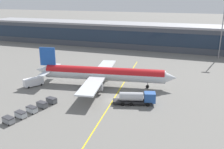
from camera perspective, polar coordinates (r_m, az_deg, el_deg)
The scene contains 12 objects.
ground_plane at distance 67.24m, azimuth 0.31°, elevation -5.95°, with size 700.00×700.00×0.00m, color slate.
apron_lead_in_line at distance 69.09m, azimuth 0.55°, elevation -5.28°, with size 0.30×80.00×0.01m, color yellow.
terminal_building at distance 134.33m, azimuth 9.26°, elevation 8.52°, with size 195.29×17.95×12.43m.
main_airliner at distance 77.09m, azimuth -2.01°, elevation 0.19°, with size 43.90×35.09×11.35m.
fuel_tanker at distance 64.87m, azimuth 5.65°, elevation -5.27°, with size 11.07×5.32×3.25m.
lavatory_truck at distance 81.05m, azimuth -17.23°, elevation -1.52°, with size 4.99×6.15×2.50m.
baggage_cart_0 at distance 60.19m, azimuth -22.31°, elevation -9.50°, with size 2.94×2.15×1.48m.
baggage_cart_1 at distance 61.81m, azimuth -19.90°, elevation -8.48°, with size 2.94×2.15×1.48m.
baggage_cart_2 at distance 63.55m, azimuth -17.62°, elevation -7.51°, with size 2.94×2.15×1.48m.
baggage_cart_3 at distance 65.41m, azimuth -15.48°, elevation -6.58°, with size 2.94×2.15×1.48m.
baggage_cart_4 at distance 67.36m, azimuth -13.47°, elevation -5.69°, with size 2.94×2.15×1.48m.
apron_light_mast_1 at distance 119.70m, azimuth 23.71°, elevation 10.56°, with size 2.80×0.50×26.39m.
Camera 1 is at (19.89, -58.36, 26.82)m, focal length 40.54 mm.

